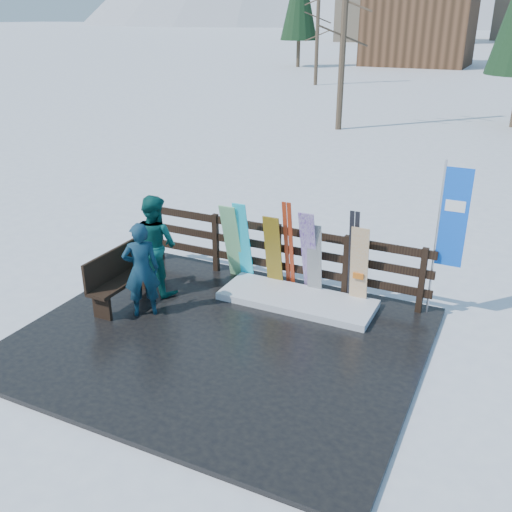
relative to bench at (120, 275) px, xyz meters
The scene contains 16 objects.
ground 2.20m from the bench, ahead, with size 700.00×700.00×0.00m, color white.
deck 2.19m from the bench, ahead, with size 6.00×5.00×0.08m, color black.
fence 2.84m from the bench, 42.14° to the left, with size 5.60×0.10×1.15m.
snow_patch 3.07m from the bench, 25.39° to the left, with size 2.68×1.00×0.12m, color white.
bench is the anchor object (origin of this frame).
snowboard_0 2.28m from the bench, 48.04° to the left, with size 0.26×0.03×1.61m, color #20DCF8.
snowboard_1 2.13m from the bench, 52.64° to the left, with size 0.32×0.03×1.55m, color silver.
snowboard_2 2.70m from the bench, 38.56° to the left, with size 0.31×0.03×1.42m, color gold.
snowboard_3 3.27m from the bench, 31.08° to the left, with size 0.27×0.03×1.66m, color silver.
snowboard_4 3.35m from the bench, 30.17° to the left, with size 0.26×0.03×1.38m, color black.
snowboard_5 4.06m from the bench, 24.50° to the left, with size 0.30×0.03×1.44m, color silver.
ski_pair_a 2.97m from the bench, 36.38° to the left, with size 0.16×0.33×1.69m.
ski_pair_b 3.98m from the bench, 26.20° to the left, with size 0.17×0.20×1.68m.
rental_flag 5.48m from the bench, 21.32° to the left, with size 0.45×0.04×2.60m.
person_front 0.68m from the bench, 15.75° to the right, with size 0.59×0.39×1.61m, color #154556.
person_back 0.81m from the bench, 66.43° to the left, with size 0.87×0.68×1.80m, color #0E544E.
Camera 1 is at (3.83, -6.63, 4.69)m, focal length 40.00 mm.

